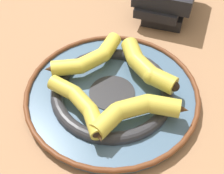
% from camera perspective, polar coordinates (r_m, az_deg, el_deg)
% --- Properties ---
extents(ground_plane, '(2.80, 2.80, 0.00)m').
position_cam_1_polar(ground_plane, '(0.71, 0.84, -1.05)').
color(ground_plane, '#A87A56').
extents(decorative_bowl, '(0.39, 0.39, 0.03)m').
position_cam_1_polar(decorative_bowl, '(0.69, -0.00, -1.12)').
color(decorative_bowl, slate).
rests_on(decorative_bowl, ground_plane).
extents(banana_a, '(0.17, 0.12, 0.04)m').
position_cam_1_polar(banana_a, '(0.70, 5.92, 3.98)').
color(banana_a, gold).
rests_on(banana_a, decorative_bowl).
extents(banana_b, '(0.10, 0.20, 0.04)m').
position_cam_1_polar(banana_b, '(0.62, 4.53, -4.33)').
color(banana_b, gold).
rests_on(banana_b, decorative_bowl).
extents(banana_c, '(0.17, 0.13, 0.03)m').
position_cam_1_polar(banana_c, '(0.63, -5.74, -3.20)').
color(banana_c, gold).
rests_on(banana_c, decorative_bowl).
extents(banana_d, '(0.13, 0.18, 0.04)m').
position_cam_1_polar(banana_d, '(0.72, -4.32, 5.19)').
color(banana_d, yellow).
rests_on(banana_d, decorative_bowl).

